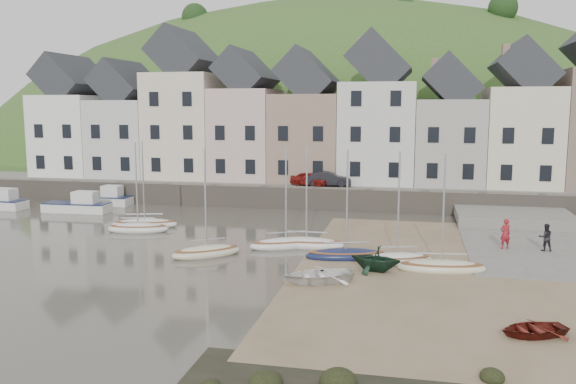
% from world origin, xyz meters
% --- Properties ---
extents(ground, '(160.00, 160.00, 0.00)m').
position_xyz_m(ground, '(0.00, 0.00, 0.00)').
color(ground, '#433F34').
rests_on(ground, ground).
extents(quay_land, '(90.00, 30.00, 1.50)m').
position_xyz_m(quay_land, '(0.00, 32.00, 0.75)').
color(quay_land, '#355D25').
rests_on(quay_land, ground).
extents(quay_street, '(70.00, 7.00, 0.10)m').
position_xyz_m(quay_street, '(0.00, 20.50, 1.55)').
color(quay_street, slate).
rests_on(quay_street, quay_land).
extents(seawall, '(70.00, 1.20, 1.80)m').
position_xyz_m(seawall, '(0.00, 17.00, 0.90)').
color(seawall, slate).
rests_on(seawall, ground).
extents(beach, '(18.00, 26.00, 0.06)m').
position_xyz_m(beach, '(11.00, 0.00, 0.03)').
color(beach, brown).
rests_on(beach, ground).
extents(slipway, '(8.00, 18.00, 0.12)m').
position_xyz_m(slipway, '(15.00, 8.00, 0.06)').
color(slipway, slate).
rests_on(slipway, ground).
extents(hillside, '(134.40, 84.00, 84.00)m').
position_xyz_m(hillside, '(-5.00, 60.00, -17.99)').
color(hillside, '#355D25').
rests_on(hillside, ground).
extents(townhouse_terrace, '(61.05, 8.00, 13.93)m').
position_xyz_m(townhouse_terrace, '(1.76, 24.00, 7.32)').
color(townhouse_terrace, white).
rests_on(townhouse_terrace, quay_land).
extents(sailboat_0, '(4.83, 2.70, 6.32)m').
position_xyz_m(sailboat_0, '(-10.58, 7.14, 0.26)').
color(sailboat_0, white).
rests_on(sailboat_0, ground).
extents(sailboat_1, '(4.38, 2.32, 6.32)m').
position_xyz_m(sailboat_1, '(-10.36, 5.66, 0.27)').
color(sailboat_1, white).
rests_on(sailboat_1, ground).
extents(sailboat_2, '(4.12, 3.71, 6.32)m').
position_xyz_m(sailboat_2, '(-3.54, 0.35, 0.27)').
color(sailboat_2, beige).
rests_on(sailboat_2, ground).
extents(sailboat_3, '(4.69, 3.50, 6.32)m').
position_xyz_m(sailboat_3, '(0.46, 3.31, 0.26)').
color(sailboat_3, white).
rests_on(sailboat_3, ground).
extents(sailboat_4, '(4.66, 1.59, 6.32)m').
position_xyz_m(sailboat_4, '(1.64, 3.66, 0.26)').
color(sailboat_4, white).
rests_on(sailboat_4, ground).
extents(sailboat_5, '(4.83, 2.55, 6.32)m').
position_xyz_m(sailboat_5, '(4.33, 1.35, 0.26)').
color(sailboat_5, '#161E45').
rests_on(sailboat_5, ground).
extents(sailboat_6, '(4.17, 2.58, 6.32)m').
position_xyz_m(sailboat_6, '(7.14, 0.90, 0.27)').
color(sailboat_6, white).
rests_on(sailboat_6, ground).
extents(sailboat_7, '(4.73, 2.01, 6.32)m').
position_xyz_m(sailboat_7, '(9.42, -0.14, 0.26)').
color(sailboat_7, beige).
rests_on(sailboat_7, ground).
extents(motorboat_0, '(5.42, 1.87, 1.70)m').
position_xyz_m(motorboat_0, '(-18.46, 11.67, 0.58)').
color(motorboat_0, white).
rests_on(motorboat_0, ground).
extents(motorboat_2, '(4.53, 1.81, 1.70)m').
position_xyz_m(motorboat_2, '(-18.03, 15.38, 0.58)').
color(motorboat_2, white).
rests_on(motorboat_2, ground).
extents(rowboat_white, '(4.12, 3.66, 0.70)m').
position_xyz_m(rowboat_white, '(3.50, -3.48, 0.41)').
color(rowboat_white, white).
rests_on(rowboat_white, beach).
extents(rowboat_green, '(3.05, 2.78, 1.37)m').
position_xyz_m(rowboat_green, '(6.11, -0.97, 0.74)').
color(rowboat_green, black).
rests_on(rowboat_green, beach).
extents(rowboat_red, '(3.06, 2.67, 0.53)m').
position_xyz_m(rowboat_red, '(12.37, -8.50, 0.32)').
color(rowboat_red, maroon).
rests_on(rowboat_red, beach).
extents(person_red, '(0.77, 0.65, 1.79)m').
position_xyz_m(person_red, '(13.26, 5.31, 1.02)').
color(person_red, maroon).
rests_on(person_red, slipway).
extents(person_dark, '(0.84, 0.69, 1.61)m').
position_xyz_m(person_dark, '(15.47, 5.22, 0.92)').
color(person_dark, black).
rests_on(person_dark, slipway).
extents(car_left, '(3.74, 2.40, 1.18)m').
position_xyz_m(car_left, '(-0.95, 19.50, 2.19)').
color(car_left, maroon).
rests_on(car_left, quay_street).
extents(car_right, '(4.04, 1.75, 1.29)m').
position_xyz_m(car_right, '(0.67, 19.50, 2.25)').
color(car_right, black).
rests_on(car_right, quay_street).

